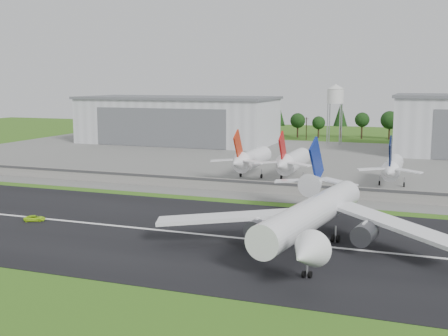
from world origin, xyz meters
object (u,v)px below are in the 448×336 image
at_px(ground_vehicle, 35,218).
at_px(parked_jet_navy, 392,168).
at_px(main_airliner, 312,221).
at_px(parked_jet_red_a, 250,159).
at_px(parked_jet_red_b, 291,161).

height_order(ground_vehicle, parked_jet_navy, parked_jet_navy).
relative_size(main_airliner, ground_vehicle, 12.96).
relative_size(parked_jet_red_a, parked_jet_red_b, 1.00).
distance_m(main_airliner, ground_vehicle, 61.48).
bearing_deg(parked_jet_red_b, ground_vehicle, -121.15).
height_order(main_airliner, parked_jet_navy, main_airliner).
xyz_separation_m(parked_jet_red_b, parked_jet_navy, (29.93, -0.06, -0.32)).
xyz_separation_m(ground_vehicle, parked_jet_red_a, (28.24, 69.06, 5.48)).
xyz_separation_m(ground_vehicle, parked_jet_red_b, (41.73, 69.06, 5.46)).
bearing_deg(main_airliner, parked_jet_navy, -89.64).
distance_m(main_airliner, parked_jet_red_a, 74.72).
relative_size(parked_jet_red_a, parked_jet_navy, 1.00).
height_order(ground_vehicle, parked_jet_red_b, parked_jet_red_b).
relative_size(ground_vehicle, parked_jet_red_a, 0.15).
bearing_deg(ground_vehicle, parked_jet_red_b, -55.89).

